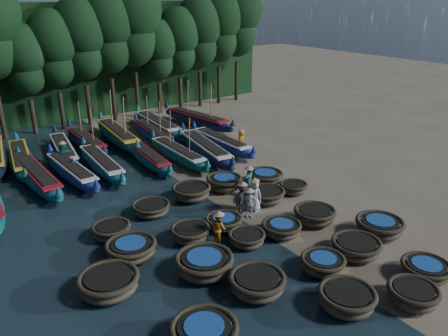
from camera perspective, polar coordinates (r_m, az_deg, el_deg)
ground at (r=23.30m, az=-0.05°, el=-5.34°), size 120.00×120.00×0.00m
foliage_wall at (r=42.46m, az=-19.55°, el=12.95°), size 40.00×3.00×10.00m
coracle_2 at (r=16.92m, az=15.74°, el=-16.11°), size 2.21×2.21×0.79m
coracle_3 at (r=17.92m, az=23.43°, el=-14.93°), size 2.30×2.30×0.76m
coracle_4 at (r=19.63m, az=24.85°, el=-11.93°), size 2.11×2.11×0.66m
coracle_5 at (r=15.05m, az=-2.60°, el=-20.74°), size 2.76×2.76×0.78m
coracle_6 at (r=17.07m, az=4.36°, el=-14.79°), size 2.43×2.43×0.81m
coracle_7 at (r=18.63m, az=12.76°, el=-12.07°), size 2.09×2.09×0.71m
coracle_8 at (r=20.06m, az=16.87°, el=-9.84°), size 2.31×2.31×0.73m
coracle_9 at (r=21.91m, az=19.64°, el=-7.18°), size 2.27×2.27×0.83m
coracle_10 at (r=17.57m, az=-14.82°, el=-14.33°), size 2.79×2.79×0.83m
coracle_11 at (r=18.06m, az=-2.60°, el=-12.36°), size 2.66×2.66×0.85m
coracle_12 at (r=19.97m, az=2.99°, el=-9.15°), size 1.75×1.75×0.64m
coracle_13 at (r=20.86m, az=7.51°, el=-7.81°), size 1.90×1.90×0.66m
coracle_14 at (r=22.18m, az=11.76°, el=-6.01°), size 2.46×2.46×0.79m
coracle_15 at (r=19.41m, az=-12.04°, el=-10.32°), size 2.64×2.64×0.79m
coracle_16 at (r=20.30m, az=-4.42°, el=-8.45°), size 1.89×1.89×0.73m
coracle_17 at (r=21.27m, az=-0.03°, el=-7.04°), size 2.23×2.23×0.63m
coracle_18 at (r=23.95m, az=5.54°, el=-3.53°), size 2.43×2.43×0.75m
coracle_19 at (r=25.21m, az=9.06°, el=-2.52°), size 1.82×1.82×0.64m
coracle_20 at (r=21.14m, az=-14.50°, el=-7.89°), size 2.09×2.09×0.71m
coracle_21 at (r=22.84m, az=-9.49°, el=-5.20°), size 2.01×2.01×0.65m
coracle_22 at (r=24.19m, az=-4.28°, el=-3.11°), size 2.57×2.57×0.82m
coracle_23 at (r=25.30m, az=0.03°, el=-1.87°), size 2.12×2.12×0.82m
coracle_24 at (r=26.12m, az=5.37°, el=-1.21°), size 2.18×2.18×0.80m
long_boat_2 at (r=28.04m, az=-23.19°, el=-1.09°), size 1.70×8.40×1.48m
long_boat_3 at (r=28.30m, az=-19.27°, el=-0.39°), size 1.76×7.92×1.40m
long_boat_4 at (r=28.98m, az=-15.70°, el=0.56°), size 1.82×7.97×1.40m
long_boat_5 at (r=29.52m, az=-9.89°, el=1.36°), size 1.81×7.24×1.28m
long_boat_6 at (r=29.86m, az=-6.03°, el=1.89°), size 1.49×7.82×3.32m
long_boat_7 at (r=30.45m, az=-2.51°, el=2.52°), size 2.95×8.71×1.55m
long_boat_8 at (r=31.98m, az=-0.38°, el=3.37°), size 1.41×7.87×1.38m
long_boat_11 at (r=31.54m, az=-24.98°, el=1.06°), size 2.62×8.21×1.46m
long_boat_12 at (r=32.17m, az=-20.20°, el=2.14°), size 2.57×8.05×1.43m
long_boat_13 at (r=33.79m, az=-17.55°, el=3.35°), size 1.37×7.77×3.30m
long_boat_14 at (r=34.38m, az=-13.74°, el=4.21°), size 2.35×9.06×3.86m
long_boat_15 at (r=34.72m, az=-9.30°, el=4.56°), size 2.00×7.69×3.28m
long_boat_16 at (r=36.54m, az=-8.71°, el=5.59°), size 2.11×8.85×1.56m
long_boat_17 at (r=37.79m, az=-3.51°, el=6.36°), size 2.85×8.90×3.82m
fisherman_0 at (r=22.78m, az=3.99°, el=-3.44°), size 0.87×1.02×1.96m
fisherman_1 at (r=24.38m, az=3.26°, el=-1.61°), size 0.72×0.57×1.93m
fisherman_2 at (r=19.87m, az=-0.69°, el=-7.73°), size 0.59×0.75×1.74m
fisherman_3 at (r=22.56m, az=2.43°, el=-3.85°), size 1.19×0.87×1.86m
fisherman_4 at (r=22.14m, az=3.32°, el=-4.48°), size 0.94×0.83×1.73m
fisherman_5 at (r=30.45m, az=-20.21°, el=1.73°), size 1.64×0.93×1.89m
fisherman_6 at (r=31.57m, az=2.27°, el=3.71°), size 0.90×0.85×1.75m
tree_5 at (r=37.87m, az=-24.70°, el=12.80°), size 3.68×3.68×8.68m
tree_6 at (r=38.32m, az=-21.44°, el=14.38°), size 4.09×4.09×9.65m
tree_7 at (r=38.92m, az=-18.22°, el=15.88°), size 4.51×4.51×10.63m
tree_8 at (r=39.66m, az=-15.07°, el=17.27°), size 4.92×4.92×11.60m
tree_9 at (r=40.52m, az=-12.00°, el=18.57°), size 5.34×5.34×12.58m
tree_10 at (r=41.75m, az=-8.75°, el=15.13°), size 3.68×3.68×8.68m
tree_11 at (r=42.79m, az=-5.97°, el=16.32°), size 4.09×4.09×9.65m
tree_12 at (r=43.93m, az=-3.29°, el=17.42°), size 4.51×4.51×10.63m
tree_13 at (r=45.17m, az=-0.73°, el=18.43°), size 4.92×4.92×11.60m
tree_14 at (r=46.51m, az=1.71°, el=19.35°), size 5.34×5.34×12.58m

